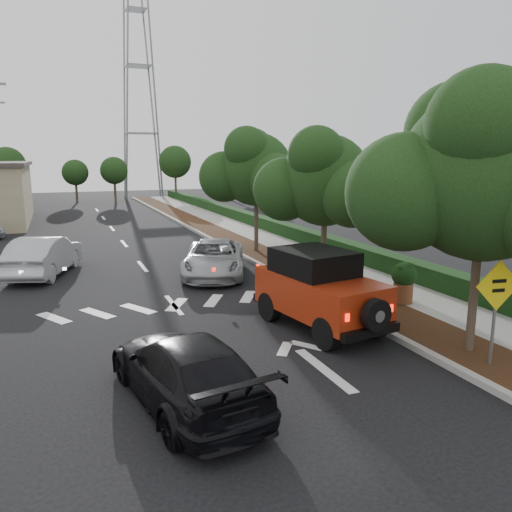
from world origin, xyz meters
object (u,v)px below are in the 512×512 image
red_jeep (316,288)px  speed_hump_sign (497,299)px  black_suv_oncoming (185,370)px  silver_suv_ahead (214,258)px

red_jeep → speed_hump_sign: bearing=-69.4°
red_jeep → black_suv_oncoming: size_ratio=0.94×
red_jeep → silver_suv_ahead: size_ratio=0.88×
black_suv_oncoming → speed_hump_sign: bearing=162.7°
speed_hump_sign → silver_suv_ahead: bearing=113.6°
red_jeep → black_suv_oncoming: red_jeep is taller
red_jeep → silver_suv_ahead: 6.81m
silver_suv_ahead → black_suv_oncoming: bearing=-89.9°
silver_suv_ahead → speed_hump_sign: bearing=-54.0°
silver_suv_ahead → black_suv_oncoming: 10.29m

